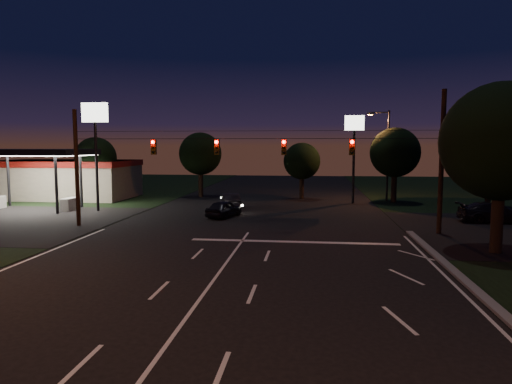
# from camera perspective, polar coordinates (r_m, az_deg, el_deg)

# --- Properties ---
(ground) EXTENTS (140.00, 140.00, 0.00)m
(ground) POSITION_cam_1_polar(r_m,az_deg,el_deg) (16.02, -8.08, -14.48)
(ground) COLOR black
(ground) RESTS_ON ground
(stop_bar) EXTENTS (12.00, 0.50, 0.01)m
(stop_bar) POSITION_cam_1_polar(r_m,az_deg,el_deg) (26.61, 4.72, -6.22)
(stop_bar) COLOR silver
(stop_bar) RESTS_ON ground
(utility_pole_right) EXTENTS (0.30, 0.30, 9.00)m
(utility_pole_right) POSITION_cam_1_polar(r_m,az_deg,el_deg) (31.09, 21.86, -4.88)
(utility_pole_right) COLOR black
(utility_pole_right) RESTS_ON ground
(utility_pole_left) EXTENTS (0.28, 0.28, 8.00)m
(utility_pole_left) POSITION_cam_1_polar(r_m,az_deg,el_deg) (34.00, -21.25, -3.97)
(utility_pole_left) COLOR black
(utility_pole_left) RESTS_ON ground
(signal_span) EXTENTS (24.00, 0.40, 1.56)m
(signal_span) POSITION_cam_1_polar(r_m,az_deg,el_deg) (29.74, -0.75, 5.73)
(signal_span) COLOR black
(signal_span) RESTS_ON ground
(gas_station) EXTENTS (14.20, 16.10, 5.25)m
(gas_station) POSITION_cam_1_polar(r_m,az_deg,el_deg) (51.88, -22.98, 1.86)
(gas_station) COLOR gray
(gas_station) RESTS_ON ground
(pole_sign_left_near) EXTENTS (2.20, 0.30, 9.10)m
(pole_sign_left_near) POSITION_cam_1_polar(r_m,az_deg,el_deg) (40.71, -19.45, 7.50)
(pole_sign_left_near) COLOR black
(pole_sign_left_near) RESTS_ON ground
(pole_sign_right) EXTENTS (1.80, 0.30, 8.40)m
(pole_sign_right) POSITION_cam_1_polar(r_m,az_deg,el_deg) (44.70, 12.17, 6.57)
(pole_sign_right) COLOR black
(pole_sign_right) RESTS_ON ground
(street_light_right_far) EXTENTS (2.20, 0.35, 9.00)m
(street_light_right_far) POSITION_cam_1_polar(r_m,az_deg,el_deg) (47.08, 15.86, 5.22)
(street_light_right_far) COLOR black
(street_light_right_far) RESTS_ON ground
(tree_right_near) EXTENTS (6.00, 6.00, 8.76)m
(tree_right_near) POSITION_cam_1_polar(r_m,az_deg,el_deg) (26.47, 28.24, 5.41)
(tree_right_near) COLOR black
(tree_right_near) RESTS_ON ground
(tree_far_a) EXTENTS (4.20, 4.20, 6.42)m
(tree_far_a) POSITION_cam_1_polar(r_m,az_deg,el_deg) (49.74, -19.33, 4.00)
(tree_far_a) COLOR black
(tree_far_a) RESTS_ON ground
(tree_far_b) EXTENTS (4.60, 4.60, 6.98)m
(tree_far_b) POSITION_cam_1_polar(r_m,az_deg,el_deg) (50.08, -6.91, 4.70)
(tree_far_b) COLOR black
(tree_far_b) RESTS_ON ground
(tree_far_c) EXTENTS (3.80, 3.80, 5.86)m
(tree_far_c) POSITION_cam_1_polar(r_m,az_deg,el_deg) (47.65, 5.78, 3.80)
(tree_far_c) COLOR black
(tree_far_c) RESTS_ON ground
(tree_far_d) EXTENTS (4.80, 4.80, 7.30)m
(tree_far_d) POSITION_cam_1_polar(r_m,az_deg,el_deg) (46.35, 16.98, 4.67)
(tree_far_d) COLOR black
(tree_far_d) RESTS_ON ground
(tree_far_e) EXTENTS (4.00, 4.00, 6.18)m
(tree_far_e) POSITION_cam_1_polar(r_m,az_deg,el_deg) (46.51, 27.15, 3.41)
(tree_far_e) COLOR black
(tree_far_e) RESTS_ON ground
(car_oncoming_a) EXTENTS (2.63, 4.11, 1.30)m
(car_oncoming_a) POSITION_cam_1_polar(r_m,az_deg,el_deg) (35.61, -4.03, -2.10)
(car_oncoming_a) COLOR black
(car_oncoming_a) RESTS_ON ground
(car_oncoming_b) EXTENTS (2.47, 4.18, 1.30)m
(car_oncoming_b) POSITION_cam_1_polar(r_m,az_deg,el_deg) (40.74, -3.19, -1.10)
(car_oncoming_b) COLOR black
(car_oncoming_b) RESTS_ON ground
(car_cross) EXTENTS (5.12, 2.13, 1.48)m
(car_cross) POSITION_cam_1_polar(r_m,az_deg,el_deg) (37.12, 27.70, -2.30)
(car_cross) COLOR black
(car_cross) RESTS_ON ground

